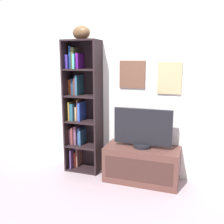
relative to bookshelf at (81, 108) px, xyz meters
The scene contains 6 objects.
ground 1.47m from the bookshelf, 57.59° to the right, with size 5.20×5.20×0.04m, color gray.
back_wall 0.71m from the bookshelf, 12.78° to the left, with size 4.80×0.08×2.32m.
bookshelf is the anchor object (origin of this frame).
football 0.96m from the bookshelf, 32.41° to the right, with size 0.28×0.17×0.17m, color brown.
tv_stand 1.09m from the bookshelf, ahead, with size 0.91×0.42×0.44m.
television 0.90m from the bookshelf, ahead, with size 0.71×0.22×0.48m.
Camera 1 is at (0.86, -2.03, 1.49)m, focal length 40.73 mm.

